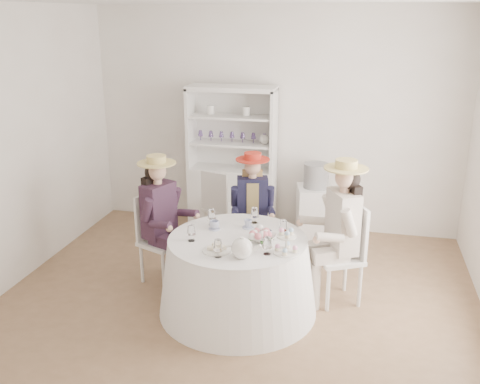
# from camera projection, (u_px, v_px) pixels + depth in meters

# --- Properties ---
(ground) EXTENTS (4.50, 4.50, 0.00)m
(ground) POSITION_uv_depth(u_px,v_px,m) (238.00, 300.00, 5.09)
(ground) COLOR brown
(ground) RESTS_ON ground
(wall_back) EXTENTS (4.50, 0.00, 4.50)m
(wall_back) POSITION_uv_depth(u_px,v_px,m) (275.00, 121.00, 6.52)
(wall_back) COLOR silver
(wall_back) RESTS_ON ground
(wall_front) EXTENTS (4.50, 0.00, 4.50)m
(wall_front) POSITION_uv_depth(u_px,v_px,m) (151.00, 261.00, 2.82)
(wall_front) COLOR silver
(wall_front) RESTS_ON ground
(wall_left) EXTENTS (0.00, 4.50, 4.50)m
(wall_left) POSITION_uv_depth(u_px,v_px,m) (11.00, 149.00, 5.15)
(wall_left) COLOR silver
(wall_left) RESTS_ON ground
(tea_table) EXTENTS (1.43, 1.43, 0.71)m
(tea_table) POSITION_uv_depth(u_px,v_px,m) (238.00, 275.00, 4.82)
(tea_table) COLOR white
(tea_table) RESTS_ON ground
(hutch) EXTENTS (1.19, 0.74, 1.79)m
(hutch) POSITION_uv_depth(u_px,v_px,m) (233.00, 180.00, 6.63)
(hutch) COLOR silver
(hutch) RESTS_ON ground
(side_table) EXTENTS (0.49, 0.49, 0.64)m
(side_table) POSITION_uv_depth(u_px,v_px,m) (314.00, 212.00, 6.43)
(side_table) COLOR silver
(side_table) RESTS_ON ground
(hatbox) EXTENTS (0.37, 0.37, 0.29)m
(hatbox) POSITION_uv_depth(u_px,v_px,m) (316.00, 176.00, 6.28)
(hatbox) COLOR black
(hatbox) RESTS_ON side_table
(guest_left) EXTENTS (0.55, 0.50, 1.31)m
(guest_left) POSITION_uv_depth(u_px,v_px,m) (161.00, 213.00, 5.23)
(guest_left) COLOR silver
(guest_left) RESTS_ON ground
(guest_mid) EXTENTS (0.47, 0.50, 1.25)m
(guest_mid) POSITION_uv_depth(u_px,v_px,m) (252.00, 203.00, 5.59)
(guest_mid) COLOR silver
(guest_mid) RESTS_ON ground
(guest_right) EXTENTS (0.59, 0.53, 1.38)m
(guest_right) POSITION_uv_depth(u_px,v_px,m) (340.00, 224.00, 4.84)
(guest_right) COLOR silver
(guest_right) RESTS_ON ground
(spare_chair) EXTENTS (0.47, 0.47, 0.90)m
(spare_chair) POSITION_uv_depth(u_px,v_px,m) (220.00, 205.00, 6.20)
(spare_chair) COLOR silver
(spare_chair) RESTS_ON ground
(teacup_a) EXTENTS (0.12, 0.12, 0.07)m
(teacup_a) POSITION_uv_depth(u_px,v_px,m) (214.00, 226.00, 4.89)
(teacup_a) COLOR white
(teacup_a) RESTS_ON tea_table
(teacup_b) EXTENTS (0.09, 0.09, 0.07)m
(teacup_b) POSITION_uv_depth(u_px,v_px,m) (248.00, 224.00, 4.93)
(teacup_b) COLOR white
(teacup_b) RESTS_ON tea_table
(teacup_c) EXTENTS (0.08, 0.08, 0.06)m
(teacup_c) POSITION_uv_depth(u_px,v_px,m) (268.00, 235.00, 4.71)
(teacup_c) COLOR white
(teacup_c) RESTS_ON tea_table
(flower_bowl) EXTENTS (0.26, 0.26, 0.05)m
(flower_bowl) POSITION_uv_depth(u_px,v_px,m) (263.00, 239.00, 4.63)
(flower_bowl) COLOR white
(flower_bowl) RESTS_ON tea_table
(flower_arrangement) EXTENTS (0.17, 0.17, 0.06)m
(flower_arrangement) POSITION_uv_depth(u_px,v_px,m) (261.00, 234.00, 4.59)
(flower_arrangement) COLOR #D26976
(flower_arrangement) RESTS_ON tea_table
(table_teapot) EXTENTS (0.25, 0.18, 0.19)m
(table_teapot) POSITION_uv_depth(u_px,v_px,m) (242.00, 248.00, 4.32)
(table_teapot) COLOR white
(table_teapot) RESTS_ON tea_table
(sandwich_plate) EXTENTS (0.24, 0.24, 0.05)m
(sandwich_plate) POSITION_uv_depth(u_px,v_px,m) (217.00, 249.00, 4.45)
(sandwich_plate) COLOR white
(sandwich_plate) RESTS_ON tea_table
(cupcake_stand) EXTENTS (0.22, 0.22, 0.20)m
(cupcake_stand) POSITION_uv_depth(u_px,v_px,m) (286.00, 244.00, 4.40)
(cupcake_stand) COLOR white
(cupcake_stand) RESTS_ON tea_table
(stemware_set) EXTENTS (0.84, 0.88, 0.15)m
(stemware_set) POSITION_uv_depth(u_px,v_px,m) (238.00, 231.00, 4.68)
(stemware_set) COLOR white
(stemware_set) RESTS_ON tea_table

